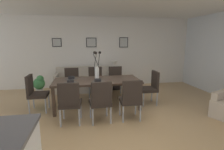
# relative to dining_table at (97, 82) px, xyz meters

# --- Properties ---
(ground_plane) EXTENTS (9.00, 9.00, 0.00)m
(ground_plane) POSITION_rel_dining_table_xyz_m (0.26, -1.01, -0.67)
(ground_plane) COLOR tan
(back_wall_panel) EXTENTS (9.00, 0.10, 2.60)m
(back_wall_panel) POSITION_rel_dining_table_xyz_m (0.26, 2.24, 0.63)
(back_wall_panel) COLOR silver
(back_wall_panel) RESTS_ON ground
(dining_table) EXTENTS (2.20, 0.98, 0.74)m
(dining_table) POSITION_rel_dining_table_xyz_m (0.00, 0.00, 0.00)
(dining_table) COLOR #3D2D23
(dining_table) RESTS_ON ground
(dining_chair_near_left) EXTENTS (0.47, 0.47, 0.92)m
(dining_chair_near_left) POSITION_rel_dining_table_xyz_m (-0.64, -0.87, -0.16)
(dining_chair_near_left) COLOR black
(dining_chair_near_left) RESTS_ON ground
(dining_chair_near_right) EXTENTS (0.45, 0.45, 0.92)m
(dining_chair_near_right) POSITION_rel_dining_table_xyz_m (-0.69, 0.87, -0.16)
(dining_chair_near_right) COLOR black
(dining_chair_near_right) RESTS_ON ground
(dining_chair_far_left) EXTENTS (0.47, 0.47, 0.92)m
(dining_chair_far_left) POSITION_rel_dining_table_xyz_m (-0.01, -0.91, -0.16)
(dining_chair_far_left) COLOR black
(dining_chair_far_left) RESTS_ON ground
(dining_chair_far_right) EXTENTS (0.46, 0.46, 0.92)m
(dining_chair_far_right) POSITION_rel_dining_table_xyz_m (0.03, 0.92, -0.16)
(dining_chair_far_right) COLOR black
(dining_chair_far_right) RESTS_ON ground
(dining_chair_mid_left) EXTENTS (0.45, 0.45, 0.92)m
(dining_chair_mid_left) POSITION_rel_dining_table_xyz_m (0.65, -0.90, -0.16)
(dining_chair_mid_left) COLOR black
(dining_chair_mid_left) RESTS_ON ground
(dining_chair_mid_right) EXTENTS (0.44, 0.44, 0.92)m
(dining_chair_mid_right) POSITION_rel_dining_table_xyz_m (0.69, 0.92, -0.16)
(dining_chair_mid_right) COLOR black
(dining_chair_mid_right) RESTS_ON ground
(dining_chair_head_west) EXTENTS (0.45, 0.45, 0.92)m
(dining_chair_head_west) POSITION_rel_dining_table_xyz_m (-1.53, -0.02, -0.16)
(dining_chair_head_west) COLOR black
(dining_chair_head_west) RESTS_ON ground
(dining_chair_head_east) EXTENTS (0.45, 0.45, 0.92)m
(dining_chair_head_east) POSITION_rel_dining_table_xyz_m (1.48, -0.03, -0.16)
(dining_chair_head_east) COLOR black
(dining_chair_head_east) RESTS_ON ground
(centerpiece_vase) EXTENTS (0.21, 0.23, 0.73)m
(centerpiece_vase) POSITION_rel_dining_table_xyz_m (0.00, 0.00, 0.35)
(centerpiece_vase) COLOR white
(centerpiece_vase) RESTS_ON dining_table
(placemat_near_left) EXTENTS (0.32, 0.32, 0.01)m
(placemat_near_left) POSITION_rel_dining_table_xyz_m (-0.66, -0.22, 0.07)
(placemat_near_left) COLOR #4C4742
(placemat_near_left) RESTS_ON dining_table
(bowl_near_left) EXTENTS (0.17, 0.17, 0.07)m
(bowl_near_left) POSITION_rel_dining_table_xyz_m (-0.66, -0.22, 0.11)
(bowl_near_left) COLOR black
(bowl_near_left) RESTS_ON dining_table
(placemat_near_right) EXTENTS (0.32, 0.32, 0.01)m
(placemat_near_right) POSITION_rel_dining_table_xyz_m (-0.66, 0.22, 0.07)
(placemat_near_right) COLOR #4C4742
(placemat_near_right) RESTS_ON dining_table
(bowl_near_right) EXTENTS (0.17, 0.17, 0.07)m
(bowl_near_right) POSITION_rel_dining_table_xyz_m (-0.66, 0.22, 0.11)
(bowl_near_right) COLOR black
(bowl_near_right) RESTS_ON dining_table
(placemat_far_left) EXTENTS (0.32, 0.32, 0.01)m
(placemat_far_left) POSITION_rel_dining_table_xyz_m (0.00, -0.22, 0.07)
(placemat_far_left) COLOR #4C4742
(placemat_far_left) RESTS_ON dining_table
(bowl_far_left) EXTENTS (0.17, 0.17, 0.07)m
(bowl_far_left) POSITION_rel_dining_table_xyz_m (0.00, -0.22, 0.11)
(bowl_far_left) COLOR black
(bowl_far_left) RESTS_ON dining_table
(sofa) EXTENTS (1.93, 0.84, 0.80)m
(sofa) POSITION_rel_dining_table_xyz_m (-0.33, 1.69, -0.39)
(sofa) COLOR #B2A899
(sofa) RESTS_ON ground
(side_table) EXTENTS (0.36, 0.36, 0.52)m
(side_table) POSITION_rel_dining_table_xyz_m (0.77, 1.64, -0.41)
(side_table) COLOR black
(side_table) RESTS_ON ground
(table_lamp) EXTENTS (0.22, 0.22, 0.51)m
(table_lamp) POSITION_rel_dining_table_xyz_m (0.77, 1.64, 0.22)
(table_lamp) COLOR beige
(table_lamp) RESTS_ON side_table
(framed_picture_left) EXTENTS (0.33, 0.03, 0.30)m
(framed_picture_left) POSITION_rel_dining_table_xyz_m (-1.23, 2.17, 1.00)
(framed_picture_left) COLOR black
(framed_picture_center) EXTENTS (0.38, 0.03, 0.35)m
(framed_picture_center) POSITION_rel_dining_table_xyz_m (0.00, 2.17, 1.00)
(framed_picture_center) COLOR black
(framed_picture_right) EXTENTS (0.34, 0.03, 0.38)m
(framed_picture_right) POSITION_rel_dining_table_xyz_m (1.23, 2.17, 1.00)
(framed_picture_right) COLOR black
(potted_plant) EXTENTS (0.36, 0.36, 0.67)m
(potted_plant) POSITION_rel_dining_table_xyz_m (-1.72, 1.26, -0.30)
(potted_plant) COLOR silver
(potted_plant) RESTS_ON ground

